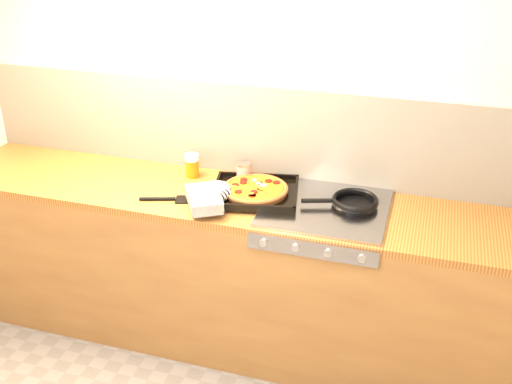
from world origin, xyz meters
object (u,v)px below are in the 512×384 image
(tomato_can, at_px, (244,173))
(pizza_on_tray, at_px, (241,192))
(juice_glass, at_px, (192,165))
(frying_pan, at_px, (354,202))

(tomato_can, bearing_deg, pizza_on_tray, -75.12)
(tomato_can, relative_size, juice_glass, 0.84)
(pizza_on_tray, distance_m, tomato_can, 0.21)
(tomato_can, xyz_separation_m, juice_glass, (-0.29, -0.01, 0.01))
(frying_pan, distance_m, juice_glass, 0.90)
(pizza_on_tray, xyz_separation_m, juice_glass, (-0.34, 0.19, 0.02))
(frying_pan, height_order, tomato_can, tomato_can)
(pizza_on_tray, height_order, tomato_can, tomato_can)
(frying_pan, bearing_deg, tomato_can, 168.13)
(tomato_can, height_order, juice_glass, juice_glass)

